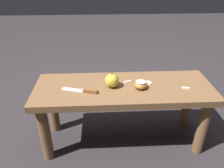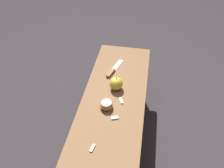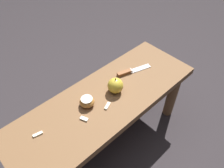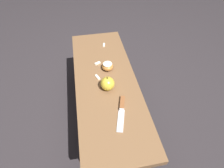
{
  "view_description": "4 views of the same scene",
  "coord_description": "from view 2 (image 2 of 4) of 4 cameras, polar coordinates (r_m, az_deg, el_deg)",
  "views": [
    {
      "loc": [
        -0.13,
        -1.13,
        1.1
      ],
      "look_at": [
        -0.07,
        -0.03,
        0.46
      ],
      "focal_mm": 35.0,
      "sensor_mm": 36.0,
      "label": 1
    },
    {
      "loc": [
        0.9,
        0.15,
        1.41
      ],
      "look_at": [
        -0.07,
        -0.03,
        0.46
      ],
      "focal_mm": 35.0,
      "sensor_mm": 36.0,
      "label": 2
    },
    {
      "loc": [
        0.48,
        0.56,
        1.29
      ],
      "look_at": [
        -0.07,
        -0.03,
        0.46
      ],
      "focal_mm": 35.0,
      "sensor_mm": 36.0,
      "label": 3
    },
    {
      "loc": [
        -0.76,
        0.1,
        1.22
      ],
      "look_at": [
        -0.07,
        -0.03,
        0.46
      ],
      "focal_mm": 28.0,
      "sensor_mm": 36.0,
      "label": 4
    }
  ],
  "objects": [
    {
      "name": "ground_plane",
      "position": [
        1.68,
        0.46,
        -13.34
      ],
      "size": [
        8.0,
        8.0,
        0.0
      ],
      "primitive_type": "plane",
      "color": "#2D282B"
    },
    {
      "name": "apple_slice_center",
      "position": [
        1.23,
        0.67,
        -8.83
      ],
      "size": [
        0.03,
        0.04,
        0.01
      ],
      "color": "white",
      "rests_on": "wooden_bench"
    },
    {
      "name": "apple_cut",
      "position": [
        1.26,
        -1.47,
        -5.52
      ],
      "size": [
        0.08,
        0.08,
        0.05
      ],
      "color": "#B27233",
      "rests_on": "wooden_bench"
    },
    {
      "name": "apple_slice_near_knife",
      "position": [
        1.13,
        -5.11,
        -16.34
      ],
      "size": [
        0.05,
        0.02,
        0.01
      ],
      "color": "white",
      "rests_on": "wooden_bench"
    },
    {
      "name": "wooden_bench",
      "position": [
        1.4,
        0.54,
        -5.6
      ],
      "size": [
        1.08,
        0.38,
        0.43
      ],
      "color": "brown",
      "rests_on": "ground_plane"
    },
    {
      "name": "apple_slice_near_bowl",
      "position": [
        1.31,
        2.42,
        -4.36
      ],
      "size": [
        0.05,
        0.03,
        0.01
      ],
      "color": "white",
      "rests_on": "wooden_bench"
    },
    {
      "name": "apple_whole",
      "position": [
        1.36,
        0.97,
        0.12
      ],
      "size": [
        0.08,
        0.08,
        0.09
      ],
      "color": "gold",
      "rests_on": "wooden_bench"
    },
    {
      "name": "knife",
      "position": [
        1.51,
        0.17,
        3.53
      ],
      "size": [
        0.21,
        0.09,
        0.02
      ],
      "rotation": [
        0.0,
        0.0,
        2.84
      ],
      "color": "silver",
      "rests_on": "wooden_bench"
    }
  ]
}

